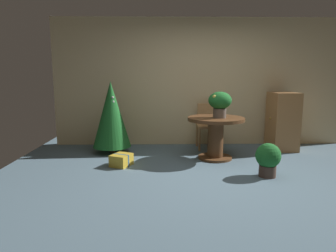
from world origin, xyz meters
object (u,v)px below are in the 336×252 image
at_px(gift_box_gold, 121,160).
at_px(wooden_cabinet, 283,121).
at_px(wooden_chair_far, 208,123).
at_px(round_dining_table, 216,132).
at_px(flower_vase, 220,102).
at_px(holiday_tree, 111,114).
at_px(potted_plant, 268,158).

distance_m(gift_box_gold, wooden_cabinet, 3.23).
bearing_deg(gift_box_gold, wooden_chair_far, 37.81).
xyz_separation_m(round_dining_table, flower_vase, (0.05, -0.04, 0.52)).
bearing_deg(holiday_tree, flower_vase, -15.46).
bearing_deg(round_dining_table, wooden_chair_far, 90.00).
bearing_deg(holiday_tree, potted_plant, -30.66).
relative_size(round_dining_table, wooden_chair_far, 1.11).
relative_size(flower_vase, holiday_tree, 0.33).
distance_m(holiday_tree, wooden_cabinet, 3.32).
bearing_deg(wooden_chair_far, round_dining_table, -90.00).
height_order(wooden_chair_far, potted_plant, wooden_chair_far).
bearing_deg(flower_vase, gift_box_gold, -167.72).
distance_m(holiday_tree, gift_box_gold, 1.13).
bearing_deg(holiday_tree, round_dining_table, -14.64).
xyz_separation_m(flower_vase, gift_box_gold, (-1.64, -0.36, -0.90)).
xyz_separation_m(gift_box_gold, potted_plant, (2.17, -0.57, 0.18)).
xyz_separation_m(wooden_chair_far, gift_box_gold, (-1.59, -1.23, -0.41)).
height_order(wooden_cabinet, potted_plant, wooden_cabinet).
height_order(flower_vase, gift_box_gold, flower_vase).
bearing_deg(wooden_chair_far, wooden_cabinet, -6.96).
relative_size(flower_vase, wooden_cabinet, 0.40).
relative_size(holiday_tree, wooden_cabinet, 1.19).
bearing_deg(flower_vase, holiday_tree, 164.54).
height_order(gift_box_gold, potted_plant, potted_plant).
height_order(flower_vase, wooden_cabinet, flower_vase).
height_order(gift_box_gold, wooden_cabinet, wooden_cabinet).
bearing_deg(flower_vase, wooden_cabinet, 26.91).
bearing_deg(flower_vase, potted_plant, -59.99).
distance_m(round_dining_table, wooden_cabinet, 1.58).
bearing_deg(holiday_tree, wooden_cabinet, 2.90).
bearing_deg(gift_box_gold, potted_plant, -14.71).
xyz_separation_m(holiday_tree, potted_plant, (2.46, -1.46, -0.45)).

